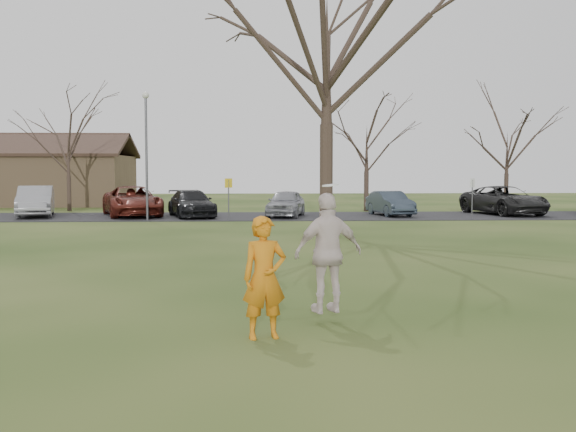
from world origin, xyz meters
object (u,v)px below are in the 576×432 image
object	(u,v)px
big_tree	(327,49)
car_1	(36,201)
car_3	(191,203)
player_defender	(264,278)
car_2	(132,201)
lamp_post	(146,139)
car_5	(390,203)
car_6	(504,200)
catching_play	(328,253)
car_4	(286,203)

from	to	relation	value
big_tree	car_1	bearing A→B (deg)	144.35
car_3	player_defender	bearing A→B (deg)	-98.23
car_2	player_defender	bearing A→B (deg)	-93.67
car_2	big_tree	distance (m)	15.12
player_defender	lamp_post	size ratio (longest dim) A/B	0.29
car_2	car_5	bearing A→B (deg)	-19.47
car_2	car_5	size ratio (longest dim) A/B	1.44
car_3	big_tree	size ratio (longest dim) A/B	0.34
car_3	lamp_post	bearing A→B (deg)	-149.87
car_3	car_5	distance (m)	10.58
car_6	catching_play	size ratio (longest dim) A/B	2.71
car_3	lamp_post	distance (m)	4.30
car_6	car_2	bearing A→B (deg)	167.09
car_5	car_1	bearing A→B (deg)	168.40
car_4	car_6	world-z (taller)	car_6
player_defender	car_3	bearing A→B (deg)	84.33
car_1	car_3	distance (m)	8.26
car_5	catching_play	distance (m)	25.20
car_3	big_tree	bearing A→B (deg)	-73.86
car_1	lamp_post	xyz separation A→B (m)	(6.28, -2.74, 3.13)
car_5	car_2	bearing A→B (deg)	168.02
car_2	lamp_post	xyz separation A→B (m)	(1.23, -2.76, 3.14)
car_1	car_4	distance (m)	13.19
car_5	car_6	world-z (taller)	car_6
car_6	car_5	bearing A→B (deg)	171.61
player_defender	lamp_post	world-z (taller)	lamp_post
car_5	catching_play	size ratio (longest dim) A/B	1.91
car_3	car_6	size ratio (longest dim) A/B	0.85
catching_play	big_tree	xyz separation A→B (m)	(1.52, 14.49, 5.85)
catching_play	lamp_post	distance (m)	23.10
player_defender	catching_play	distance (m)	1.38
car_3	car_5	bearing A→B (deg)	-13.92
car_5	car_3	bearing A→B (deg)	171.50
car_5	big_tree	xyz separation A→B (m)	(-4.53, -9.97, 6.31)
car_3	car_6	xyz separation A→B (m)	(17.04, 1.03, 0.09)
car_2	car_3	size ratio (longest dim) A/B	1.19
car_4	lamp_post	size ratio (longest dim) A/B	0.66
car_1	car_5	distance (m)	18.81
big_tree	lamp_post	bearing A→B (deg)	136.85
car_5	car_6	distance (m)	6.50
catching_play	car_6	bearing A→B (deg)	63.47
car_3	car_5	size ratio (longest dim) A/B	1.21
catching_play	car_2	bearing A→B (deg)	107.30
car_6	lamp_post	world-z (taller)	lamp_post
car_2	big_tree	bearing A→B (deg)	-66.27
car_1	car_5	size ratio (longest dim) A/B	1.23
car_3	big_tree	xyz separation A→B (m)	(6.04, -9.55, 6.27)
car_1	car_3	world-z (taller)	car_1
catching_play	car_3	bearing A→B (deg)	100.65
car_4	car_3	bearing A→B (deg)	-169.05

